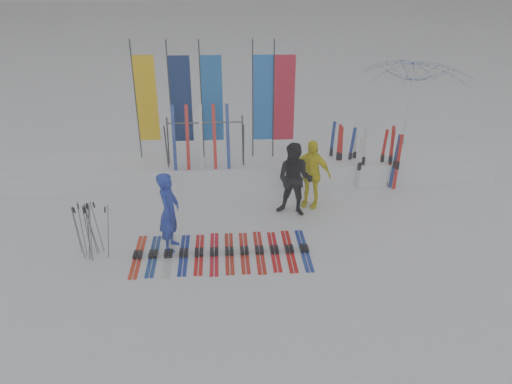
{
  "coord_description": "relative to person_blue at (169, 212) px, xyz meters",
  "views": [
    {
      "loc": [
        -0.5,
        -8.28,
        5.81
      ],
      "look_at": [
        0.2,
        1.6,
        1.0
      ],
      "focal_mm": 35.0,
      "sensor_mm": 36.0,
      "label": 1
    }
  ],
  "objects": [
    {
      "name": "ski_row",
      "position": [
        1.08,
        -0.31,
        -0.85
      ],
      "size": [
        3.7,
        1.68,
        0.07
      ],
      "color": "red",
      "rests_on": "ground"
    },
    {
      "name": "upright_skis",
      "position": [
        5.03,
        3.03,
        -0.1
      ],
      "size": [
        1.66,
        1.02,
        1.68
      ],
      "color": "red",
      "rests_on": "ground"
    },
    {
      "name": "tent_canopy",
      "position": [
        6.84,
        4.96,
        0.64
      ],
      "size": [
        3.84,
        3.9,
        3.03
      ],
      "primitive_type": "imported",
      "rotation": [
        0.0,
        0.0,
        0.17
      ],
      "color": "white",
      "rests_on": "ground"
    },
    {
      "name": "snow_bank",
      "position": [
        1.67,
        3.57,
        -0.58
      ],
      "size": [
        14.0,
        1.6,
        0.6
      ],
      "primitive_type": "cube",
      "color": "white",
      "rests_on": "ground"
    },
    {
      "name": "ski_rack",
      "position": [
        0.7,
        3.17,
        0.5
      ],
      "size": [
        2.04,
        0.8,
        1.23
      ],
      "color": "#383A3F",
      "rests_on": "ground"
    },
    {
      "name": "feather_flags",
      "position": [
        1.03,
        3.73,
        1.36
      ],
      "size": [
        4.24,
        0.25,
        3.2
      ],
      "color": "#383A3F",
      "rests_on": "ground"
    },
    {
      "name": "ground",
      "position": [
        1.67,
        -1.03,
        -0.88
      ],
      "size": [
        120.0,
        120.0,
        0.0
      ],
      "primitive_type": "plane",
      "color": "white",
      "rests_on": "ground"
    },
    {
      "name": "person_black",
      "position": [
        2.84,
        1.36,
        0.03
      ],
      "size": [
        1.07,
        0.96,
        1.81
      ],
      "primitive_type": "imported",
      "rotation": [
        0.0,
        0.0,
        -0.38
      ],
      "color": "black",
      "rests_on": "ground"
    },
    {
      "name": "person_yellow",
      "position": [
        3.3,
        1.78,
        -0.01
      ],
      "size": [
        1.1,
        0.86,
        1.74
      ],
      "primitive_type": "imported",
      "rotation": [
        0.0,
        0.0,
        -0.5
      ],
      "color": "yellow",
      "rests_on": "ground"
    },
    {
      "name": "person_blue",
      "position": [
        0.0,
        0.0,
        0.0
      ],
      "size": [
        0.52,
        0.7,
        1.76
      ],
      "primitive_type": "imported",
      "rotation": [
        0.0,
        0.0,
        1.41
      ],
      "color": "#1C31A6",
      "rests_on": "ground"
    },
    {
      "name": "pole_cluster",
      "position": [
        -1.64,
        -0.19,
        -0.27
      ],
      "size": [
        0.75,
        0.38,
        1.24
      ],
      "color": "#595B60",
      "rests_on": "ground"
    }
  ]
}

